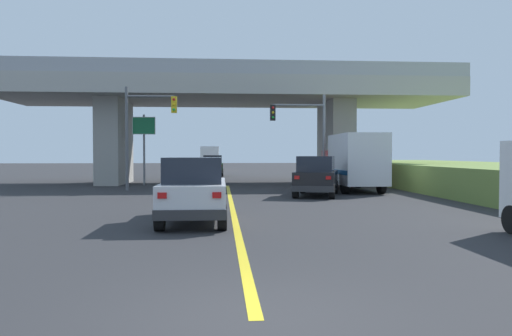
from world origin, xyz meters
The scene contains 11 objects.
ground centered at (0.00, 28.93, 0.00)m, with size 160.00×160.00×0.00m, color #2B2B2D.
overpass_bridge centered at (0.00, 28.93, 5.84)m, with size 31.83×9.15×8.14m.
lane_divider_stripe centered at (0.00, 13.02, 0.00)m, with size 0.20×26.03×0.01m, color yellow.
suv_lead centered at (-1.27, 8.96, 1.02)m, with size 1.98×4.76×2.02m.
suv_crossing centered at (4.38, 17.84, 1.01)m, with size 3.09×4.65×2.02m.
box_truck centered at (7.17, 20.89, 1.68)m, with size 2.33×6.55×3.24m.
sedan_oncoming centered at (-1.23, 40.35, 1.01)m, with size 2.02×4.35×2.02m.
traffic_signal_nearside centered at (4.80, 23.20, 3.71)m, with size 3.44×0.36×5.79m.
traffic_signal_farside centered at (-4.99, 22.44, 3.89)m, with size 3.00×0.36×6.06m.
highway_sign centered at (-5.68, 27.12, 3.55)m, with size 1.56×0.17×4.82m.
semi_truck_distant centered at (-1.86, 57.32, 1.62)m, with size 2.33×6.54×3.10m.
Camera 1 is at (-0.45, -5.97, 2.12)m, focal length 33.50 mm.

